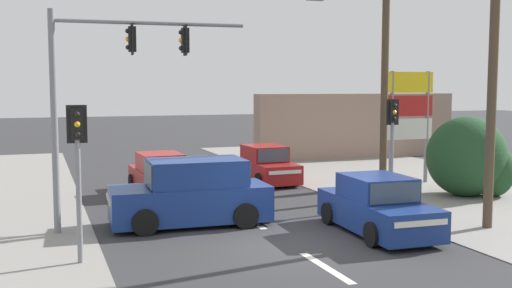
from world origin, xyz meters
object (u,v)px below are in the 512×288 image
Objects in this scene: traffic_signal_mast at (103,80)px; shopping_plaza_sign at (410,111)px; pedestal_signal_right_kerb at (392,134)px; hatchback_oncoming_near at (159,175)px; sedan_kerbside_parked at (377,207)px; pedestal_signal_left_kerb at (78,157)px; utility_pole_midground_right at (382,50)px; utility_pole_foreground_right at (489,49)px; suv_crossing_left at (192,194)px; hatchback_receding_far at (266,166)px.

shopping_plaza_sign is (12.54, 4.03, -1.16)m from traffic_signal_mast.
shopping_plaza_sign is at bearing 49.51° from pedestal_signal_right_kerb.
shopping_plaza_sign is at bearing -7.22° from hatchback_oncoming_near.
traffic_signal_mast is 8.18m from sedan_kerbside_parked.
pedestal_signal_left_kerb is (-0.91, -3.02, -1.73)m from traffic_signal_mast.
sedan_kerbside_parked is (-2.78, -4.38, -4.54)m from utility_pole_midground_right.
utility_pole_midground_right is 3.21m from pedestal_signal_right_kerb.
hatchback_oncoming_near is (3.38, 8.33, -1.71)m from pedestal_signal_left_kerb.
hatchback_oncoming_near is (-7.17, 3.72, -4.54)m from utility_pole_midground_right.
utility_pole_foreground_right is at bearing -18.90° from traffic_signal_mast.
shopping_plaza_sign is 1.25× the size of hatchback_oncoming_near.
traffic_signal_mast is at bearing 161.10° from utility_pole_foreground_right.
traffic_signal_mast is 1.69× the size of pedestal_signal_right_kerb.
hatchback_oncoming_near is at bearing 89.00° from suv_crossing_left.
hatchback_receding_far is at bearing 157.26° from shopping_plaza_sign.
pedestal_signal_left_kerb is at bearing -152.31° from shopping_plaza_sign.
shopping_plaza_sign is 10.39m from hatchback_oncoming_near.
hatchback_receding_far is at bearing 11.83° from hatchback_oncoming_near.
utility_pole_midground_right is 11.86m from pedestal_signal_left_kerb.
hatchback_oncoming_near is at bearing 172.78° from shopping_plaza_sign.
utility_pole_midground_right is at bearing 13.28° from suv_crossing_left.
suv_crossing_left is at bearing -157.71° from shopping_plaza_sign.
shopping_plaza_sign reaches higher than suv_crossing_left.
suv_crossing_left is 1.07× the size of sedan_kerbside_parked.
hatchback_oncoming_near is (0.09, 5.44, -0.18)m from suv_crossing_left.
shopping_plaza_sign is at bearing 40.31° from utility_pole_midground_right.
pedestal_signal_right_kerb reaches higher than sedan_kerbside_parked.
utility_pole_midground_right is at bearing 57.61° from sedan_kerbside_parked.
pedestal_signal_left_kerb is at bearing -138.68° from suv_crossing_left.
shopping_plaza_sign is at bearing 70.66° from utility_pole_foreground_right.
shopping_plaza_sign is at bearing 50.32° from sedan_kerbside_parked.
hatchback_receding_far is at bearing 105.97° from utility_pole_foreground_right.
shopping_plaza_sign reaches higher than hatchback_receding_far.
hatchback_oncoming_near is at bearing 118.50° from sedan_kerbside_parked.
suv_crossing_left is 5.44m from hatchback_oncoming_near.
traffic_signal_mast is 1.30× the size of suv_crossing_left.
hatchback_receding_far is (0.28, 9.08, -0.00)m from sedan_kerbside_parked.
utility_pole_foreground_right reaches higher than sedan_kerbside_parked.
pedestal_signal_right_kerb is at bearing -71.60° from hatchback_receding_far.
hatchback_oncoming_near is at bearing 130.56° from utility_pole_foreground_right.
traffic_signal_mast is at bearing -162.18° from shopping_plaza_sign.
utility_pole_midground_right reaches higher than traffic_signal_mast.
hatchback_receding_far is (-2.49, 4.70, -4.54)m from utility_pole_midground_right.
utility_pole_foreground_right is 2.51× the size of hatchback_oncoming_near.
utility_pole_foreground_right reaches higher than pedestal_signal_left_kerb.
pedestal_signal_right_kerb is at bearing 101.59° from utility_pole_foreground_right.
utility_pole_midground_right is (-0.28, 4.98, 0.25)m from utility_pole_foreground_right.
traffic_signal_mast is 3.60m from pedestal_signal_left_kerb.
suv_crossing_left is (3.29, 2.89, -1.53)m from pedestal_signal_left_kerb.
shopping_plaza_sign reaches higher than hatchback_oncoming_near.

